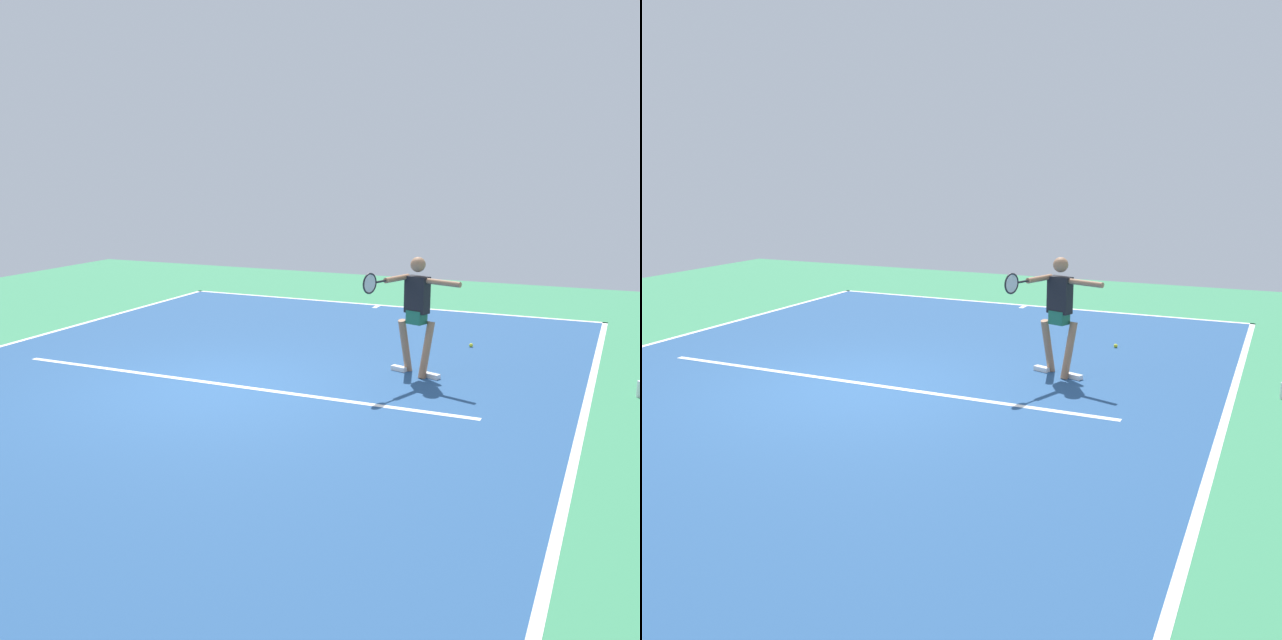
{
  "view_description": "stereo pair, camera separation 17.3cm",
  "coord_description": "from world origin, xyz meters",
  "views": [
    {
      "loc": [
        -5.08,
        8.12,
        2.97
      ],
      "look_at": [
        -1.14,
        -0.9,
        0.9
      ],
      "focal_mm": 40.32,
      "sensor_mm": 36.0,
      "label": 1
    },
    {
      "loc": [
        -5.24,
        8.05,
        2.97
      ],
      "look_at": [
        -1.14,
        -0.9,
        0.9
      ],
      "focal_mm": 40.32,
      "sensor_mm": 36.0,
      "label": 2
    }
  ],
  "objects": [
    {
      "name": "tennis_player",
      "position": [
        -2.27,
        -1.77,
        1.01
      ],
      "size": [
        1.19,
        1.16,
        1.76
      ],
      "rotation": [
        0.0,
        0.0,
        -0.33
      ],
      "color": "#9E7051",
      "rests_on": "ground_plane"
    },
    {
      "name": "court_surface",
      "position": [
        0.0,
        0.0,
        0.0
      ],
      "size": [
        9.51,
        13.73,
        0.0
      ],
      "primitive_type": "cube",
      "color": "navy",
      "rests_on": "ground_plane"
    },
    {
      "name": "court_line_centre_mark",
      "position": [
        0.0,
        -6.61,
        0.0
      ],
      "size": [
        0.1,
        0.3,
        0.01
      ],
      "primitive_type": "cube",
      "color": "white",
      "rests_on": "ground_plane"
    },
    {
      "name": "tennis_ball_by_sideline",
      "position": [
        -2.69,
        -3.8,
        0.03
      ],
      "size": [
        0.07,
        0.07,
        0.07
      ],
      "primitive_type": "sphere",
      "color": "yellow",
      "rests_on": "ground_plane"
    },
    {
      "name": "ground_plane",
      "position": [
        0.0,
        0.0,
        0.0
      ],
      "size": [
        22.23,
        22.23,
        0.0
      ],
      "primitive_type": "plane",
      "color": "#388456"
    },
    {
      "name": "court_line_baseline_near",
      "position": [
        0.0,
        -6.81,
        0.0
      ],
      "size": [
        9.51,
        0.1,
        0.01
      ],
      "primitive_type": "cube",
      "color": "white",
      "rests_on": "ground_plane"
    },
    {
      "name": "court_line_service",
      "position": [
        0.0,
        -0.22,
        0.0
      ],
      "size": [
        7.13,
        0.1,
        0.01
      ],
      "primitive_type": "cube",
      "color": "white",
      "rests_on": "ground_plane"
    },
    {
      "name": "water_bottle",
      "position": [
        -5.32,
        -1.96,
        0.11
      ],
      "size": [
        0.07,
        0.07,
        0.22
      ],
      "primitive_type": "cylinder",
      "color": "white",
      "rests_on": "ground_plane"
    },
    {
      "name": "court_line_sideline_left",
      "position": [
        -4.7,
        0.0,
        0.0
      ],
      "size": [
        0.1,
        13.73,
        0.01
      ],
      "primitive_type": "cube",
      "color": "white",
      "rests_on": "ground_plane"
    }
  ]
}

